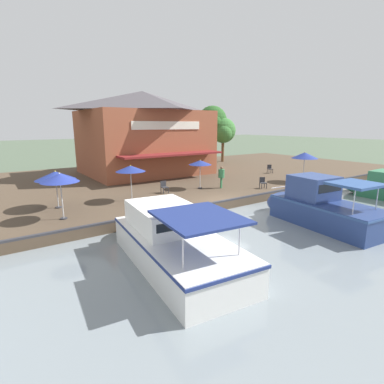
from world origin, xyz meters
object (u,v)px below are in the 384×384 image
(patio_umbrella_near_quay_edge, at_px, (60,178))
(cafe_chair_under_first_umbrella, at_px, (263,182))
(cafe_chair_mid_patio, at_px, (164,186))
(person_mid_patio, at_px, (221,175))
(tree_upstream_bank, at_px, (212,122))
(cafe_chair_back_row_seat, at_px, (270,168))
(tree_behind_restaurant, at_px, (223,131))
(patio_umbrella_mid_patio_right, at_px, (305,155))
(patio_umbrella_by_entrance, at_px, (55,176))
(motorboat_nearest_quay, at_px, (316,206))
(patio_umbrella_mid_patio_left, at_px, (200,163))
(motorboat_far_downstream, at_px, (168,238))
(patio_umbrella_back_row, at_px, (131,169))
(waterfront_restaurant, at_px, (144,132))

(patio_umbrella_near_quay_edge, relative_size, cafe_chair_under_first_umbrella, 2.87)
(cafe_chair_mid_patio, height_order, person_mid_patio, person_mid_patio)
(tree_upstream_bank, bearing_deg, cafe_chair_back_row_seat, -7.68)
(cafe_chair_mid_patio, bearing_deg, cafe_chair_under_first_umbrella, 67.58)
(cafe_chair_under_first_umbrella, height_order, tree_behind_restaurant, tree_behind_restaurant)
(patio_umbrella_mid_patio_right, distance_m, tree_behind_restaurant, 15.32)
(patio_umbrella_by_entrance, xyz_separation_m, motorboat_nearest_quay, (9.29, 11.54, -1.53))
(cafe_chair_under_first_umbrella, bearing_deg, patio_umbrella_near_quay_edge, -92.10)
(patio_umbrella_mid_patio_left, distance_m, tree_behind_restaurant, 17.47)
(cafe_chair_mid_patio, xyz_separation_m, tree_upstream_bank, (-13.26, 14.82, 4.73))
(cafe_chair_under_first_umbrella, bearing_deg, cafe_chair_mid_patio, -112.42)
(patio_umbrella_mid_patio_left, xyz_separation_m, motorboat_far_downstream, (8.30, -7.64, -1.68))
(patio_umbrella_by_entrance, distance_m, person_mid_patio, 11.67)
(patio_umbrella_mid_patio_left, relative_size, person_mid_patio, 1.32)
(patio_umbrella_back_row, relative_size, patio_umbrella_near_quay_edge, 0.95)
(motorboat_nearest_quay, bearing_deg, patio_umbrella_back_row, -139.43)
(patio_umbrella_mid_patio_left, height_order, patio_umbrella_mid_patio_right, patio_umbrella_mid_patio_right)
(patio_umbrella_by_entrance, xyz_separation_m, person_mid_patio, (1.09, 11.58, -0.87))
(patio_umbrella_mid_patio_left, bearing_deg, tree_upstream_bank, 138.81)
(patio_umbrella_mid_patio_right, height_order, person_mid_patio, patio_umbrella_mid_patio_right)
(cafe_chair_back_row_seat, xyz_separation_m, motorboat_nearest_quay, (11.06, -8.85, -0.08))
(patio_umbrella_mid_patio_right, bearing_deg, motorboat_nearest_quay, -50.45)
(person_mid_patio, bearing_deg, tree_behind_restaurant, 139.34)
(waterfront_restaurant, xyz_separation_m, cafe_chair_mid_patio, (9.40, -3.06, -3.59))
(waterfront_restaurant, height_order, patio_umbrella_mid_patio_right, waterfront_restaurant)
(waterfront_restaurant, height_order, cafe_chair_back_row_seat, waterfront_restaurant)
(cafe_chair_mid_patio, height_order, tree_upstream_bank, tree_upstream_bank)
(cafe_chair_back_row_seat, distance_m, tree_upstream_bank, 12.46)
(patio_umbrella_back_row, xyz_separation_m, person_mid_patio, (0.27, 7.30, -1.03))
(patio_umbrella_by_entrance, bearing_deg, tree_upstream_bank, 121.03)
(cafe_chair_back_row_seat, xyz_separation_m, motorboat_far_downstream, (10.33, -17.88, -0.16))
(waterfront_restaurant, xyz_separation_m, motorboat_far_downstream, (17.89, -7.65, -3.75))
(person_mid_patio, bearing_deg, cafe_chair_mid_patio, -102.95)
(patio_umbrella_back_row, xyz_separation_m, cafe_chair_under_first_umbrella, (2.16, 9.88, -1.60))
(patio_umbrella_near_quay_edge, bearing_deg, cafe_chair_mid_patio, 107.99)
(cafe_chair_under_first_umbrella, relative_size, cafe_chair_mid_patio, 1.00)
(waterfront_restaurant, distance_m, patio_umbrella_by_entrance, 13.97)
(patio_umbrella_back_row, bearing_deg, patio_umbrella_mid_patio_right, 81.56)
(waterfront_restaurant, relative_size, tree_upstream_bank, 1.63)
(patio_umbrella_near_quay_edge, distance_m, motorboat_far_downstream, 6.95)
(patio_umbrella_back_row, height_order, tree_upstream_bank, tree_upstream_bank)
(patio_umbrella_back_row, height_order, motorboat_far_downstream, patio_umbrella_back_row)
(patio_umbrella_near_quay_edge, bearing_deg, patio_umbrella_mid_patio_right, 88.30)
(cafe_chair_back_row_seat, distance_m, motorboat_far_downstream, 20.65)
(cafe_chair_under_first_umbrella, relative_size, person_mid_patio, 0.51)
(waterfront_restaurant, xyz_separation_m, tree_upstream_bank, (-3.86, 11.77, 1.14))
(cafe_chair_mid_patio, distance_m, person_mid_patio, 4.62)
(patio_umbrella_near_quay_edge, xyz_separation_m, tree_upstream_bank, (-15.64, 22.16, 3.03))
(patio_umbrella_by_entrance, height_order, patio_umbrella_mid_patio_right, patio_umbrella_mid_patio_right)
(waterfront_restaurant, relative_size, person_mid_patio, 7.03)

